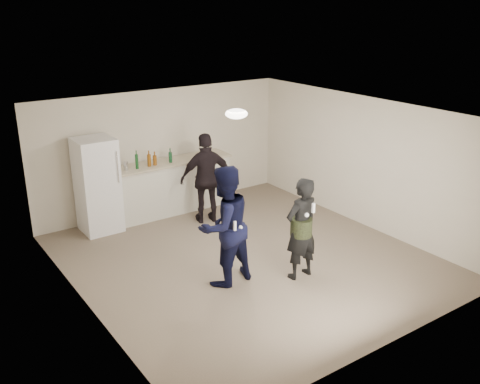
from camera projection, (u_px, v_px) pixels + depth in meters
floor at (247, 258)px, 9.13m from camera, size 6.00×6.00×0.00m
ceiling at (247, 114)px, 8.28m from camera, size 6.00×6.00×0.00m
wall_back at (163, 150)px, 11.02m from camera, size 6.00×0.00×6.00m
wall_front at (393, 258)px, 6.39m from camera, size 6.00×0.00×6.00m
wall_left at (82, 228)px, 7.23m from camera, size 0.00×6.00×6.00m
wall_right at (364, 162)px, 10.19m from camera, size 0.00×6.00×6.00m
counter at (170, 188)px, 10.99m from camera, size 2.60×0.56×1.05m
counter_top at (168, 162)px, 10.80m from camera, size 2.68×0.64×0.04m
fridge at (97, 185)px, 9.98m from camera, size 0.70×0.70×1.80m
fridge_handle at (118, 167)px, 9.71m from camera, size 0.02×0.02×0.60m
ceiling_dome at (236, 114)px, 8.53m from camera, size 0.36×0.36×0.16m
shaker at (126, 166)px, 10.21m from camera, size 0.08×0.08×0.17m
man at (224, 226)px, 8.07m from camera, size 1.00×0.82×1.89m
woman at (301, 229)px, 8.27m from camera, size 0.62×0.42×1.65m
camo_shorts at (301, 227)px, 8.26m from camera, size 0.34×0.34×0.28m
spectator at (207, 178)px, 10.39m from camera, size 1.13×0.72×1.79m
remote_man at (235, 226)px, 7.82m from camera, size 0.04×0.04×0.15m
nunchuk_man at (240, 228)px, 7.93m from camera, size 0.07×0.07×0.07m
remote_woman at (313, 208)px, 7.94m from camera, size 0.04×0.04×0.15m
nunchuk_woman at (307, 215)px, 7.94m from camera, size 0.07×0.07×0.07m
bottle_cluster at (161, 159)px, 10.59m from camera, size 1.68×0.13×0.28m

